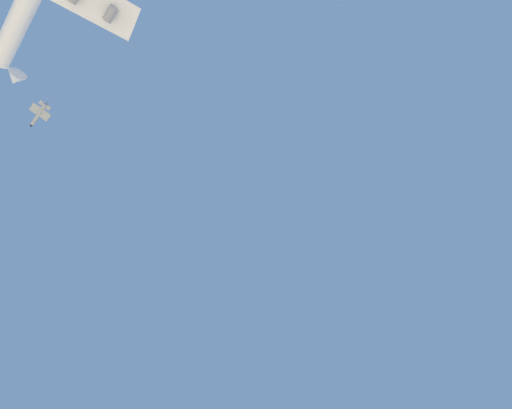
# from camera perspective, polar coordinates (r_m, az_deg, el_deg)

# --- Properties ---
(chase_jet_left_wing) EXTENTS (15.28, 8.51, 4.00)m
(chase_jet_left_wing) POSITION_cam_1_polar(r_m,az_deg,el_deg) (189.05, -30.96, 12.05)
(chase_jet_left_wing) COLOR #999EA3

